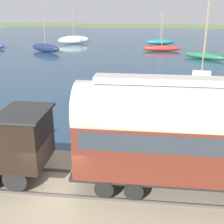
{
  "coord_description": "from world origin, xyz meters",
  "views": [
    {
      "loc": [
        -10.46,
        -3.44,
        7.9
      ],
      "look_at": [
        4.14,
        -1.68,
        2.57
      ],
      "focal_mm": 50.0,
      "sensor_mm": 36.0,
      "label": 1
    }
  ],
  "objects_px": {
    "sailboat_green": "(204,56)",
    "sailboat_brown": "(201,82)",
    "steam_locomotive": "(1,141)",
    "passenger_coach": "(191,131)",
    "sailboat_red": "(162,48)",
    "sailboat_navy": "(46,48)",
    "sailboat_white": "(74,40)",
    "rowboat_far_out": "(132,143)",
    "sailboat_teal": "(160,42)"
  },
  "relations": [
    {
      "from": "sailboat_white",
      "to": "rowboat_far_out",
      "type": "xyz_separation_m",
      "value": [
        -42.15,
        -13.46,
        -0.56
      ]
    },
    {
      "from": "sailboat_white",
      "to": "sailboat_red",
      "type": "bearing_deg",
      "value": -140.27
    },
    {
      "from": "sailboat_white",
      "to": "rowboat_far_out",
      "type": "distance_m",
      "value": 44.25
    },
    {
      "from": "steam_locomotive",
      "to": "sailboat_brown",
      "type": "xyz_separation_m",
      "value": [
        17.68,
        -10.75,
        -1.64
      ]
    },
    {
      "from": "passenger_coach",
      "to": "rowboat_far_out",
      "type": "relative_size",
      "value": 3.64
    },
    {
      "from": "steam_locomotive",
      "to": "sailboat_red",
      "type": "bearing_deg",
      "value": -11.02
    },
    {
      "from": "passenger_coach",
      "to": "sailboat_teal",
      "type": "relative_size",
      "value": 1.59
    },
    {
      "from": "rowboat_far_out",
      "to": "sailboat_green",
      "type": "bearing_deg",
      "value": -55.52
    },
    {
      "from": "passenger_coach",
      "to": "sailboat_red",
      "type": "bearing_deg",
      "value": -0.27
    },
    {
      "from": "sailboat_brown",
      "to": "sailboat_navy",
      "type": "height_order",
      "value": "sailboat_navy"
    },
    {
      "from": "steam_locomotive",
      "to": "sailboat_red",
      "type": "xyz_separation_m",
      "value": [
        40.18,
        -7.82,
        -1.87
      ]
    },
    {
      "from": "passenger_coach",
      "to": "sailboat_teal",
      "type": "height_order",
      "value": "sailboat_teal"
    },
    {
      "from": "steam_locomotive",
      "to": "rowboat_far_out",
      "type": "bearing_deg",
      "value": -46.02
    },
    {
      "from": "passenger_coach",
      "to": "sailboat_brown",
      "type": "bearing_deg",
      "value": -9.98
    },
    {
      "from": "rowboat_far_out",
      "to": "sailboat_white",
      "type": "bearing_deg",
      "value": -21.51
    },
    {
      "from": "passenger_coach",
      "to": "sailboat_teal",
      "type": "distance_m",
      "value": 48.09
    },
    {
      "from": "steam_locomotive",
      "to": "sailboat_navy",
      "type": "relative_size",
      "value": 0.56
    },
    {
      "from": "sailboat_brown",
      "to": "sailboat_teal",
      "type": "distance_m",
      "value": 30.49
    },
    {
      "from": "passenger_coach",
      "to": "sailboat_white",
      "type": "distance_m",
      "value": 49.81
    },
    {
      "from": "passenger_coach",
      "to": "rowboat_far_out",
      "type": "distance_m",
      "value": 6.32
    },
    {
      "from": "steam_locomotive",
      "to": "sailboat_green",
      "type": "bearing_deg",
      "value": -21.93
    },
    {
      "from": "sailboat_brown",
      "to": "sailboat_red",
      "type": "xyz_separation_m",
      "value": [
        22.5,
        2.93,
        -0.23
      ]
    },
    {
      "from": "sailboat_green",
      "to": "rowboat_far_out",
      "type": "relative_size",
      "value": 3.43
    },
    {
      "from": "sailboat_green",
      "to": "sailboat_teal",
      "type": "distance_m",
      "value": 15.47
    },
    {
      "from": "steam_locomotive",
      "to": "sailboat_white",
      "type": "distance_m",
      "value": 47.88
    },
    {
      "from": "sailboat_teal",
      "to": "passenger_coach",
      "type": "bearing_deg",
      "value": 172.3
    },
    {
      "from": "sailboat_white",
      "to": "sailboat_teal",
      "type": "distance_m",
      "value": 16.09
    },
    {
      "from": "passenger_coach",
      "to": "sailboat_red",
      "type": "height_order",
      "value": "sailboat_red"
    },
    {
      "from": "passenger_coach",
      "to": "sailboat_green",
      "type": "relative_size",
      "value": 1.06
    },
    {
      "from": "steam_locomotive",
      "to": "passenger_coach",
      "type": "distance_m",
      "value": 7.68
    },
    {
      "from": "steam_locomotive",
      "to": "sailboat_teal",
      "type": "distance_m",
      "value": 48.68
    },
    {
      "from": "steam_locomotive",
      "to": "sailboat_green",
      "type": "xyz_separation_m",
      "value": [
        33.67,
        -13.55,
        -1.87
      ]
    },
    {
      "from": "passenger_coach",
      "to": "sailboat_brown",
      "type": "height_order",
      "value": "sailboat_brown"
    },
    {
      "from": "steam_locomotive",
      "to": "passenger_coach",
      "type": "bearing_deg",
      "value": -90.0
    },
    {
      "from": "sailboat_red",
      "to": "sailboat_navy",
      "type": "bearing_deg",
      "value": 94.91
    },
    {
      "from": "sailboat_green",
      "to": "sailboat_brown",
      "type": "distance_m",
      "value": 16.24
    },
    {
      "from": "steam_locomotive",
      "to": "passenger_coach",
      "type": "relative_size",
      "value": 0.58
    },
    {
      "from": "sailboat_green",
      "to": "sailboat_white",
      "type": "height_order",
      "value": "sailboat_white"
    },
    {
      "from": "passenger_coach",
      "to": "sailboat_teal",
      "type": "bearing_deg",
      "value": -0.15
    },
    {
      "from": "sailboat_teal",
      "to": "rowboat_far_out",
      "type": "height_order",
      "value": "sailboat_teal"
    },
    {
      "from": "steam_locomotive",
      "to": "rowboat_far_out",
      "type": "relative_size",
      "value": 2.09
    },
    {
      "from": "steam_locomotive",
      "to": "sailboat_green",
      "type": "height_order",
      "value": "sailboat_green"
    },
    {
      "from": "sailboat_white",
      "to": "sailboat_red",
      "type": "height_order",
      "value": "sailboat_white"
    },
    {
      "from": "passenger_coach",
      "to": "sailboat_navy",
      "type": "height_order",
      "value": "sailboat_navy"
    },
    {
      "from": "steam_locomotive",
      "to": "sailboat_navy",
      "type": "bearing_deg",
      "value": 15.74
    },
    {
      "from": "sailboat_green",
      "to": "rowboat_far_out",
      "type": "height_order",
      "value": "sailboat_green"
    },
    {
      "from": "steam_locomotive",
      "to": "sailboat_navy",
      "type": "height_order",
      "value": "sailboat_navy"
    },
    {
      "from": "steam_locomotive",
      "to": "sailboat_teal",
      "type": "relative_size",
      "value": 0.91
    },
    {
      "from": "sailboat_red",
      "to": "rowboat_far_out",
      "type": "xyz_separation_m",
      "value": [
        -35.2,
        2.66,
        -0.28
      ]
    },
    {
      "from": "sailboat_navy",
      "to": "sailboat_white",
      "type": "bearing_deg",
      "value": 15.58
    }
  ]
}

